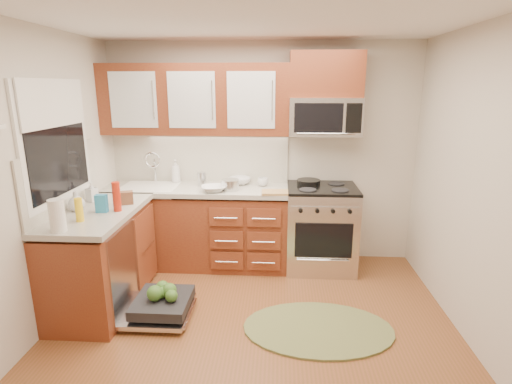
# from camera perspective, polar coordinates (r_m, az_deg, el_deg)

# --- Properties ---
(floor) EXTENTS (3.50, 3.50, 0.00)m
(floor) POSITION_cam_1_polar(r_m,az_deg,el_deg) (3.49, -0.63, -20.43)
(floor) COLOR brown
(floor) RESTS_ON ground
(ceiling) EXTENTS (3.50, 3.50, 0.00)m
(ceiling) POSITION_cam_1_polar(r_m,az_deg,el_deg) (2.89, -0.78, 24.47)
(ceiling) COLOR white
(ceiling) RESTS_ON ground
(wall_back) EXTENTS (3.50, 0.04, 2.50)m
(wall_back) POSITION_cam_1_polar(r_m,az_deg,el_deg) (4.66, 0.87, 5.41)
(wall_back) COLOR beige
(wall_back) RESTS_ON ground
(wall_front) EXTENTS (3.50, 0.04, 2.50)m
(wall_front) POSITION_cam_1_polar(r_m,az_deg,el_deg) (1.35, -6.41, -20.00)
(wall_front) COLOR beige
(wall_front) RESTS_ON ground
(wall_left) EXTENTS (0.04, 3.50, 2.50)m
(wall_left) POSITION_cam_1_polar(r_m,az_deg,el_deg) (3.54, -30.28, 0.26)
(wall_left) COLOR beige
(wall_left) RESTS_ON ground
(wall_right) EXTENTS (0.04, 3.50, 2.50)m
(wall_right) POSITION_cam_1_polar(r_m,az_deg,el_deg) (3.32, 30.99, -0.67)
(wall_right) COLOR beige
(wall_right) RESTS_ON ground
(base_cabinet_back) EXTENTS (2.05, 0.60, 0.85)m
(base_cabinet_back) POSITION_cam_1_polar(r_m,az_deg,el_deg) (4.67, -8.30, -5.20)
(base_cabinet_back) COLOR maroon
(base_cabinet_back) RESTS_ON ground
(base_cabinet_left) EXTENTS (0.60, 1.25, 0.85)m
(base_cabinet_left) POSITION_cam_1_polar(r_m,az_deg,el_deg) (4.08, -21.14, -9.18)
(base_cabinet_left) COLOR maroon
(base_cabinet_left) RESTS_ON ground
(countertop_back) EXTENTS (2.07, 0.64, 0.05)m
(countertop_back) POSITION_cam_1_polar(r_m,az_deg,el_deg) (4.52, -8.55, 0.42)
(countertop_back) COLOR #A7A499
(countertop_back) RESTS_ON base_cabinet_back
(countertop_left) EXTENTS (0.64, 1.27, 0.05)m
(countertop_left) POSITION_cam_1_polar(r_m,az_deg,el_deg) (3.91, -21.65, -2.81)
(countertop_left) COLOR #A7A499
(countertop_left) RESTS_ON base_cabinet_left
(backsplash_back) EXTENTS (2.05, 0.02, 0.57)m
(backsplash_back) POSITION_cam_1_polar(r_m,az_deg,el_deg) (4.74, -7.97, 4.94)
(backsplash_back) COLOR beige
(backsplash_back) RESTS_ON ground
(backsplash_left) EXTENTS (0.02, 1.25, 0.57)m
(backsplash_left) POSITION_cam_1_polar(r_m,az_deg,el_deg) (3.97, -25.94, 1.62)
(backsplash_left) COLOR beige
(backsplash_left) RESTS_ON ground
(upper_cabinets) EXTENTS (2.05, 0.35, 0.75)m
(upper_cabinets) POSITION_cam_1_polar(r_m,az_deg,el_deg) (4.52, -8.68, 12.92)
(upper_cabinets) COLOR maroon
(upper_cabinets) RESTS_ON ground
(cabinet_over_mw) EXTENTS (0.76, 0.35, 0.47)m
(cabinet_over_mw) POSITION_cam_1_polar(r_m,az_deg,el_deg) (4.44, 9.97, 16.20)
(cabinet_over_mw) COLOR maroon
(cabinet_over_mw) RESTS_ON ground
(range) EXTENTS (0.76, 0.64, 0.95)m
(range) POSITION_cam_1_polar(r_m,az_deg,el_deg) (4.57, 9.23, -5.05)
(range) COLOR silver
(range) RESTS_ON ground
(microwave) EXTENTS (0.76, 0.38, 0.40)m
(microwave) POSITION_cam_1_polar(r_m,az_deg,el_deg) (4.43, 9.75, 10.57)
(microwave) COLOR silver
(microwave) RESTS_ON ground
(sink) EXTENTS (0.62, 0.50, 0.26)m
(sink) POSITION_cam_1_polar(r_m,az_deg,el_deg) (4.67, -14.87, -0.75)
(sink) COLOR white
(sink) RESTS_ON ground
(dishwasher) EXTENTS (0.70, 0.60, 0.20)m
(dishwasher) POSITION_cam_1_polar(r_m,az_deg,el_deg) (3.83, -13.73, -15.61)
(dishwasher) COLOR silver
(dishwasher) RESTS_ON ground
(window) EXTENTS (0.03, 1.05, 1.05)m
(window) POSITION_cam_1_polar(r_m,az_deg,el_deg) (3.89, -26.69, 6.41)
(window) COLOR white
(window) RESTS_ON ground
(window_blind) EXTENTS (0.02, 0.96, 0.40)m
(window_blind) POSITION_cam_1_polar(r_m,az_deg,el_deg) (3.85, -26.94, 11.26)
(window_blind) COLOR white
(window_blind) RESTS_ON ground
(rug) EXTENTS (1.48, 1.18, 0.02)m
(rug) POSITION_cam_1_polar(r_m,az_deg,el_deg) (3.65, 8.87, -18.73)
(rug) COLOR olive
(rug) RESTS_ON ground
(skillet) EXTENTS (0.34, 0.34, 0.05)m
(skillet) POSITION_cam_1_polar(r_m,az_deg,el_deg) (4.53, 7.52, 1.45)
(skillet) COLOR black
(skillet) RESTS_ON range
(stock_pot) EXTENTS (0.24, 0.24, 0.12)m
(stock_pot) POSITION_cam_1_polar(r_m,az_deg,el_deg) (4.32, -3.73, 1.03)
(stock_pot) COLOR silver
(stock_pot) RESTS_ON countertop_back
(cutting_board) EXTENTS (0.32, 0.21, 0.02)m
(cutting_board) POSITION_cam_1_polar(r_m,az_deg,el_deg) (4.20, 2.97, -0.04)
(cutting_board) COLOR #AE844F
(cutting_board) RESTS_ON countertop_back
(canister) EXTENTS (0.12, 0.12, 0.16)m
(canister) POSITION_cam_1_polar(r_m,az_deg,el_deg) (4.54, -7.75, 1.85)
(canister) COLOR silver
(canister) RESTS_ON countertop_back
(paper_towel_roll) EXTENTS (0.14, 0.14, 0.26)m
(paper_towel_roll) POSITION_cam_1_polar(r_m,az_deg,el_deg) (3.44, -26.53, -3.04)
(paper_towel_roll) COLOR white
(paper_towel_roll) RESTS_ON countertop_left
(mustard_bottle) EXTENTS (0.07, 0.07, 0.20)m
(mustard_bottle) POSITION_cam_1_polar(r_m,az_deg,el_deg) (3.63, -23.95, -2.34)
(mustard_bottle) COLOR yellow
(mustard_bottle) RESTS_ON countertop_left
(red_bottle) EXTENTS (0.09, 0.09, 0.27)m
(red_bottle) POSITION_cam_1_polar(r_m,az_deg,el_deg) (3.79, -19.29, -0.64)
(red_bottle) COLOR #B4230F
(red_bottle) RESTS_ON countertop_left
(wooden_box) EXTENTS (0.15, 0.13, 0.12)m
(wooden_box) POSITION_cam_1_polar(r_m,az_deg,el_deg) (4.01, -18.02, -0.79)
(wooden_box) COLOR brown
(wooden_box) RESTS_ON countertop_left
(blue_carton) EXTENTS (0.10, 0.07, 0.16)m
(blue_carton) POSITION_cam_1_polar(r_m,az_deg,el_deg) (3.82, -21.20, -1.53)
(blue_carton) COLOR #2987C0
(blue_carton) RESTS_ON countertop_left
(bowl_a) EXTENTS (0.31, 0.31, 0.06)m
(bowl_a) POSITION_cam_1_polar(r_m,az_deg,el_deg) (4.29, -6.10, 0.47)
(bowl_a) COLOR #999999
(bowl_a) RESTS_ON countertop_back
(bowl_b) EXTENTS (0.32, 0.32, 0.08)m
(bowl_b) POSITION_cam_1_polar(r_m,az_deg,el_deg) (4.59, -2.36, 1.61)
(bowl_b) COLOR #999999
(bowl_b) RESTS_ON countertop_back
(cup) EXTENTS (0.15, 0.15, 0.09)m
(cup) POSITION_cam_1_polar(r_m,az_deg,el_deg) (4.49, 1.01, 1.44)
(cup) COLOR #999999
(cup) RESTS_ON countertop_back
(soap_bottle_a) EXTENTS (0.14, 0.14, 0.27)m
(soap_bottle_a) POSITION_cam_1_polar(r_m,az_deg,el_deg) (4.74, -11.40, 2.93)
(soap_bottle_a) COLOR #999999
(soap_bottle_a) RESTS_ON countertop_back
(soap_bottle_b) EXTENTS (0.12, 0.12, 0.20)m
(soap_bottle_b) POSITION_cam_1_polar(r_m,az_deg,el_deg) (4.20, -22.43, 0.05)
(soap_bottle_b) COLOR #999999
(soap_bottle_b) RESTS_ON countertop_left
(soap_bottle_c) EXTENTS (0.15, 0.15, 0.19)m
(soap_bottle_c) POSITION_cam_1_polar(r_m,az_deg,el_deg) (3.94, -24.30, -1.15)
(soap_bottle_c) COLOR #999999
(soap_bottle_c) RESTS_ON countertop_left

